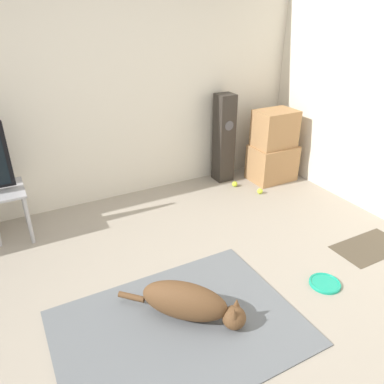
{
  "coord_description": "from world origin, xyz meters",
  "views": [
    {
      "loc": [
        -0.76,
        -1.76,
        2.01
      ],
      "look_at": [
        0.69,
        0.96,
        0.45
      ],
      "focal_mm": 35.0,
      "sensor_mm": 36.0,
      "label": 1
    }
  ],
  "objects_px": {
    "frisbee": "(325,283)",
    "cardboard_box_lower": "(272,163)",
    "floor_speaker": "(224,139)",
    "tennis_ball_by_boxes": "(260,191)",
    "cardboard_box_upper": "(275,129)",
    "dog": "(189,302)",
    "tennis_ball_near_speaker": "(235,184)"
  },
  "relations": [
    {
      "from": "frisbee",
      "to": "cardboard_box_lower",
      "type": "relative_size",
      "value": 0.45
    },
    {
      "from": "floor_speaker",
      "to": "tennis_ball_by_boxes",
      "type": "xyz_separation_m",
      "value": [
        0.17,
        -0.57,
        -0.51
      ]
    },
    {
      "from": "frisbee",
      "to": "cardboard_box_upper",
      "type": "xyz_separation_m",
      "value": [
        0.9,
        1.82,
        0.65
      ]
    },
    {
      "from": "cardboard_box_upper",
      "to": "dog",
      "type": "bearing_deg",
      "value": -141.28
    },
    {
      "from": "dog",
      "to": "tennis_ball_by_boxes",
      "type": "height_order",
      "value": "dog"
    },
    {
      "from": "floor_speaker",
      "to": "tennis_ball_near_speaker",
      "type": "distance_m",
      "value": 0.57
    },
    {
      "from": "floor_speaker",
      "to": "tennis_ball_near_speaker",
      "type": "relative_size",
      "value": 16.3
    },
    {
      "from": "dog",
      "to": "cardboard_box_lower",
      "type": "height_order",
      "value": "cardboard_box_lower"
    },
    {
      "from": "tennis_ball_by_boxes",
      "to": "tennis_ball_near_speaker",
      "type": "bearing_deg",
      "value": 116.98
    },
    {
      "from": "frisbee",
      "to": "floor_speaker",
      "type": "height_order",
      "value": "floor_speaker"
    },
    {
      "from": "tennis_ball_by_boxes",
      "to": "tennis_ball_near_speaker",
      "type": "distance_m",
      "value": 0.34
    },
    {
      "from": "floor_speaker",
      "to": "tennis_ball_near_speaker",
      "type": "xyz_separation_m",
      "value": [
        0.01,
        -0.27,
        -0.51
      ]
    },
    {
      "from": "cardboard_box_upper",
      "to": "tennis_ball_near_speaker",
      "type": "distance_m",
      "value": 0.82
    },
    {
      "from": "cardboard_box_lower",
      "to": "tennis_ball_near_speaker",
      "type": "xyz_separation_m",
      "value": [
        -0.53,
        0.03,
        -0.19
      ]
    },
    {
      "from": "tennis_ball_by_boxes",
      "to": "tennis_ball_near_speaker",
      "type": "relative_size",
      "value": 1.0
    },
    {
      "from": "cardboard_box_upper",
      "to": "tennis_ball_by_boxes",
      "type": "relative_size",
      "value": 7.32
    },
    {
      "from": "floor_speaker",
      "to": "frisbee",
      "type": "bearing_deg",
      "value": -99.62
    },
    {
      "from": "frisbee",
      "to": "floor_speaker",
      "type": "bearing_deg",
      "value": 80.38
    },
    {
      "from": "dog",
      "to": "frisbee",
      "type": "bearing_deg",
      "value": -10.0
    },
    {
      "from": "frisbee",
      "to": "tennis_ball_near_speaker",
      "type": "height_order",
      "value": "tennis_ball_near_speaker"
    },
    {
      "from": "dog",
      "to": "tennis_ball_by_boxes",
      "type": "bearing_deg",
      "value": 39.09
    },
    {
      "from": "frisbee",
      "to": "tennis_ball_by_boxes",
      "type": "relative_size",
      "value": 3.73
    },
    {
      "from": "floor_speaker",
      "to": "cardboard_box_upper",
      "type": "bearing_deg",
      "value": -27.74
    },
    {
      "from": "dog",
      "to": "cardboard_box_upper",
      "type": "height_order",
      "value": "cardboard_box_upper"
    },
    {
      "from": "tennis_ball_by_boxes",
      "to": "floor_speaker",
      "type": "bearing_deg",
      "value": 106.3
    },
    {
      "from": "dog",
      "to": "floor_speaker",
      "type": "distance_m",
      "value": 2.44
    },
    {
      "from": "tennis_ball_by_boxes",
      "to": "dog",
      "type": "bearing_deg",
      "value": -140.91
    },
    {
      "from": "cardboard_box_upper",
      "to": "tennis_ball_near_speaker",
      "type": "height_order",
      "value": "cardboard_box_upper"
    },
    {
      "from": "tennis_ball_near_speaker",
      "to": "cardboard_box_upper",
      "type": "bearing_deg",
      "value": -2.02
    },
    {
      "from": "dog",
      "to": "floor_speaker",
      "type": "height_order",
      "value": "floor_speaker"
    },
    {
      "from": "floor_speaker",
      "to": "tennis_ball_by_boxes",
      "type": "distance_m",
      "value": 0.78
    },
    {
      "from": "cardboard_box_upper",
      "to": "tennis_ball_near_speaker",
      "type": "bearing_deg",
      "value": 177.98
    }
  ]
}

